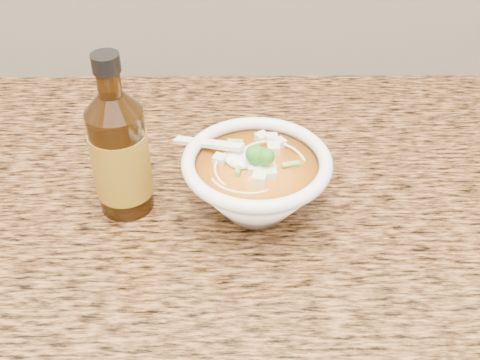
{
  "coord_description": "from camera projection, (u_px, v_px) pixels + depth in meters",
  "views": [
    {
      "loc": [
        0.05,
        1.07,
        1.41
      ],
      "look_at": [
        0.06,
        1.64,
        0.95
      ],
      "focal_mm": 45.0,
      "sensor_mm": 36.0,
      "label": 1
    }
  ],
  "objects": [
    {
      "name": "counter_slab",
      "position": [
        197.0,
        203.0,
        0.8
      ],
      "size": [
        4.0,
        0.68,
        0.04
      ],
      "primitive_type": "cube",
      "color": "brown",
      "rests_on": "cabinet"
    },
    {
      "name": "soup_bowl",
      "position": [
        256.0,
        183.0,
        0.73
      ],
      "size": [
        0.19,
        0.18,
        0.1
      ],
      "rotation": [
        0.0,
        0.0,
        -0.12
      ],
      "color": "white",
      "rests_on": "counter_slab"
    },
    {
      "name": "hot_sauce_bottle",
      "position": [
        120.0,
        154.0,
        0.72
      ],
      "size": [
        0.08,
        0.08,
        0.21
      ],
      "rotation": [
        0.0,
        0.0,
        0.25
      ],
      "color": "#3E2108",
      "rests_on": "counter_slab"
    }
  ]
}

